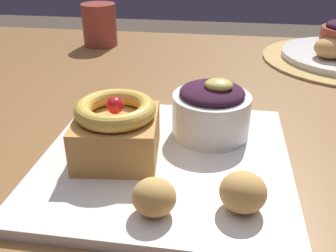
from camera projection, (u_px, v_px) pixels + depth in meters
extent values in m
cube|color=brown|center=(196.00, 132.00, 0.55)|extent=(1.49, 0.97, 0.04)
cube|color=white|center=(165.00, 160.00, 0.44)|extent=(0.28, 0.28, 0.01)
cube|color=#C68E47|center=(117.00, 137.00, 0.42)|extent=(0.10, 0.10, 0.05)
torus|color=#E5BC4C|center=(115.00, 109.00, 0.41)|extent=(0.10, 0.10, 0.02)
sphere|color=red|center=(115.00, 105.00, 0.40)|extent=(0.02, 0.02, 0.02)
cylinder|color=white|center=(211.00, 115.00, 0.47)|extent=(0.10, 0.10, 0.05)
ellipsoid|color=#38192D|center=(212.00, 92.00, 0.45)|extent=(0.08, 0.08, 0.02)
ellipsoid|color=#EAD666|center=(219.00, 85.00, 0.44)|extent=(0.03, 0.03, 0.01)
ellipsoid|color=tan|center=(243.00, 192.00, 0.34)|extent=(0.04, 0.04, 0.04)
ellipsoid|color=tan|center=(154.00, 197.00, 0.34)|extent=(0.04, 0.04, 0.04)
ellipsoid|color=tan|center=(330.00, 48.00, 0.73)|extent=(0.06, 0.06, 0.04)
cylinder|color=#993D33|center=(100.00, 25.00, 0.86)|extent=(0.08, 0.08, 0.09)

